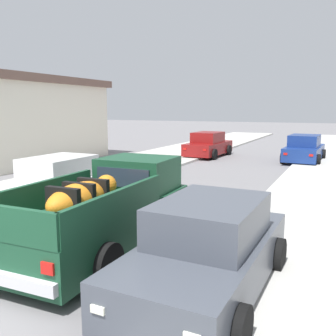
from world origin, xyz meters
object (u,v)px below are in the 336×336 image
(pickup_truck, at_px, (108,210))
(car_right_mid, at_px, (208,250))
(car_right_near, at_px, (208,145))
(car_left_near, at_px, (61,183))
(car_left_mid, at_px, (304,149))

(pickup_truck, xyz_separation_m, car_right_mid, (2.66, -0.99, -0.10))
(pickup_truck, height_order, car_right_near, pickup_truck)
(pickup_truck, relative_size, car_left_near, 1.24)
(pickup_truck, distance_m, car_right_mid, 2.84)
(car_left_mid, bearing_deg, car_right_mid, -89.51)
(pickup_truck, bearing_deg, car_left_near, 145.65)
(car_left_near, height_order, car_left_mid, same)
(car_right_near, bearing_deg, pickup_truck, -78.41)
(car_right_mid, bearing_deg, car_left_near, 151.40)
(pickup_truck, relative_size, car_left_mid, 1.22)
(car_right_near, bearing_deg, car_left_mid, 0.42)
(car_left_near, bearing_deg, car_right_near, 89.34)
(car_left_near, distance_m, car_right_near, 13.29)
(car_right_near, height_order, car_left_mid, same)
(pickup_truck, bearing_deg, car_right_near, 101.59)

